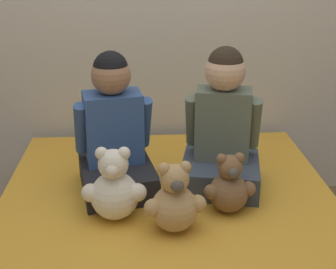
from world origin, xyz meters
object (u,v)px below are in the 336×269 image
(teddy_bear_held_by_right_child, at_px, (229,187))
(child_on_left, at_px, (114,135))
(child_on_right, at_px, (222,131))
(teddy_bear_held_by_left_child, at_px, (114,189))
(teddy_bear_between_children, at_px, (175,202))

(teddy_bear_held_by_right_child, bearing_deg, child_on_left, 147.16)
(child_on_right, distance_m, teddy_bear_held_by_left_child, 0.55)
(child_on_right, xyz_separation_m, teddy_bear_held_by_right_child, (-0.01, -0.24, -0.15))
(child_on_right, xyz_separation_m, teddy_bear_between_children, (-0.24, -0.36, -0.14))
(child_on_left, xyz_separation_m, teddy_bear_held_by_right_child, (0.47, -0.24, -0.14))
(teddy_bear_held_by_left_child, relative_size, teddy_bear_held_by_right_child, 1.19)
(teddy_bear_held_by_left_child, bearing_deg, child_on_left, 93.99)
(teddy_bear_held_by_left_child, bearing_deg, teddy_bear_held_by_right_child, 5.30)
(child_on_left, xyz_separation_m, teddy_bear_held_by_left_child, (0.01, -0.26, -0.12))
(child_on_right, height_order, teddy_bear_held_by_right_child, child_on_right)
(child_on_left, height_order, child_on_right, child_on_right)
(child_on_left, distance_m, teddy_bear_held_by_right_child, 0.54)
(child_on_left, bearing_deg, teddy_bear_between_children, -68.16)
(child_on_left, bearing_deg, child_on_right, -11.89)
(teddy_bear_held_by_right_child, distance_m, teddy_bear_between_children, 0.26)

